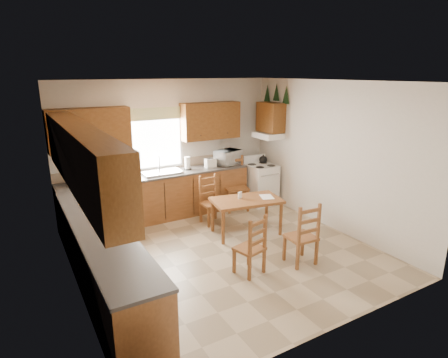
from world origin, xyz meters
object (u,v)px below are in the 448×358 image
microwave (228,157)px  chair_near_right (301,233)px  chair_near_left (249,245)px  dining_table (246,216)px  stove (261,185)px  chair_far_left (212,200)px  chair_far_right (236,184)px

microwave → chair_near_right: microwave is taller
microwave → chair_near_left: (-1.22, -2.65, -0.62)m
microwave → dining_table: (-0.48, -1.46, -0.75)m
stove → microwave: bearing=156.8°
dining_table → chair_far_left: size_ratio=1.31×
microwave → chair_near_left: 2.99m
stove → chair_near_right: 2.72m
chair_near_left → chair_far_left: size_ratio=0.97×
dining_table → chair_far_right: 1.25m
chair_far_right → chair_near_left: bearing=-105.0°
chair_near_right → chair_far_left: 2.10m
microwave → chair_far_right: microwave is taller
microwave → chair_near_right: 2.88m
stove → dining_table: (-1.16, -1.17, -0.10)m
chair_near_right → chair_far_left: (-0.42, 2.05, -0.03)m
chair_far_left → chair_near_left: bearing=-104.2°
chair_near_left → chair_near_right: chair_near_right is taller
chair_near_right → chair_far_left: chair_near_right is taller
stove → microwave: (-0.68, 0.29, 0.64)m
microwave → chair_near_right: bearing=-117.2°
dining_table → chair_far_left: (-0.31, 0.72, 0.14)m
chair_near_right → chair_far_right: 2.49m
dining_table → chair_far_right: size_ratio=1.08×
stove → chair_far_right: chair_far_right is taller
stove → chair_far_left: size_ratio=0.93×
chair_near_right → stove: bearing=-109.1°
dining_table → chair_near_left: (-0.73, -1.19, 0.12)m
stove → chair_near_right: bearing=-112.9°
dining_table → stove: bearing=55.6°
dining_table → chair_near_right: bearing=-74.9°
chair_near_left → chair_near_right: 0.86m
chair_near_left → chair_near_right: size_ratio=0.92×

